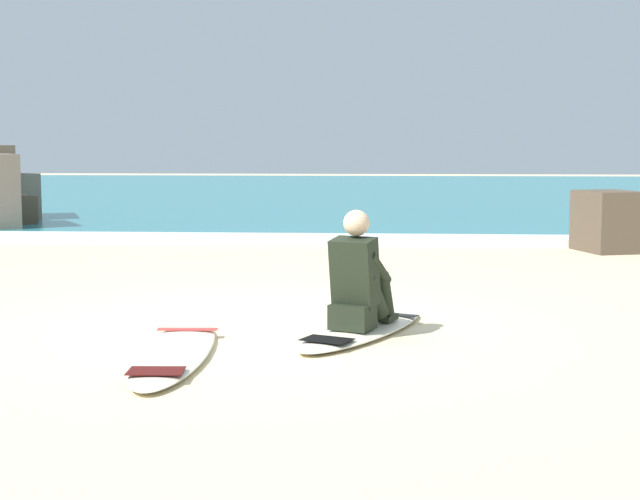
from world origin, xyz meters
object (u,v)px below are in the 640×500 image
at_px(surfboard_main, 363,330).
at_px(shoreline_rock, 608,221).
at_px(surfboard_spare_near, 174,352).
at_px(surfer_seated, 359,282).

distance_m(surfboard_main, shoreline_rock, 7.07).
bearing_deg(surfboard_spare_near, surfer_seated, 32.84).
relative_size(surfboard_spare_near, shoreline_rock, 2.56).
xyz_separation_m(surfer_seated, shoreline_rock, (3.38, 6.29, -0.00)).
bearing_deg(surfboard_main, surfboard_spare_near, -145.60).
distance_m(surfer_seated, shoreline_rock, 7.15).
relative_size(surfboard_main, surfer_seated, 2.20).
bearing_deg(surfboard_main, shoreline_rock, 61.72).
height_order(surfboard_main, shoreline_rock, shoreline_rock).
bearing_deg(surfer_seated, shoreline_rock, 61.75).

